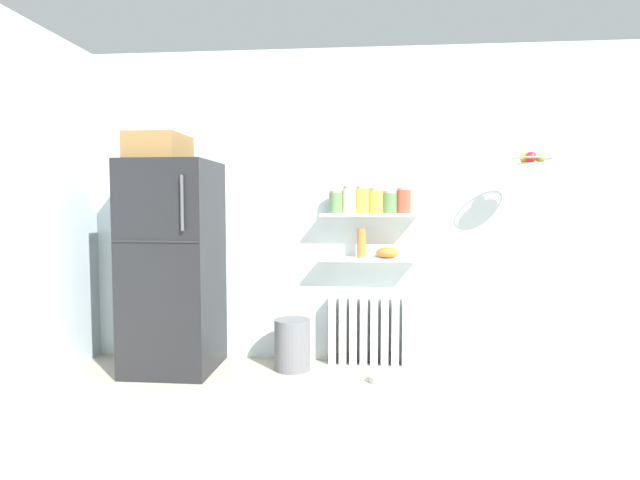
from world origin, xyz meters
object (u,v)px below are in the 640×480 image
(storage_jar_1, at_px, (349,200))
(storage_jar_4, at_px, (390,202))
(storage_jar_5, at_px, (404,201))
(storage_jar_2, at_px, (363,200))
(shelf_bowl, at_px, (388,253))
(hanging_fruit_basket, at_px, (532,159))
(trash_bin, at_px, (292,344))
(pet_food_bowl, at_px, (380,379))
(radiator, at_px, (369,331))
(refrigerator, at_px, (173,260))
(storage_jar_0, at_px, (336,202))
(vase, at_px, (361,243))
(storage_jar_3, at_px, (376,201))

(storage_jar_1, bearing_deg, storage_jar_4, 0.00)
(storage_jar_5, bearing_deg, storage_jar_4, 180.00)
(storage_jar_2, height_order, shelf_bowl, storage_jar_2)
(hanging_fruit_basket, bearing_deg, shelf_bowl, 166.53)
(trash_bin, xyz_separation_m, pet_food_bowl, (0.70, -0.24, -0.18))
(radiator, relative_size, storage_jar_1, 3.02)
(trash_bin, distance_m, hanging_fruit_basket, 2.31)
(refrigerator, distance_m, storage_jar_5, 1.91)
(refrigerator, distance_m, trash_bin, 1.17)
(radiator, relative_size, storage_jar_2, 3.04)
(radiator, xyz_separation_m, storage_jar_0, (-0.27, -0.03, 1.06))
(storage_jar_4, xyz_separation_m, shelf_bowl, (-0.02, 0.00, -0.41))
(storage_jar_5, height_order, trash_bin, storage_jar_5)
(vase, height_order, trash_bin, vase)
(storage_jar_0, distance_m, vase, 0.39)
(refrigerator, distance_m, pet_food_bowl, 1.86)
(pet_food_bowl, bearing_deg, storage_jar_0, 131.00)
(radiator, xyz_separation_m, storage_jar_5, (0.27, -0.03, 1.07))
(shelf_bowl, height_order, hanging_fruit_basket, hanging_fruit_basket)
(storage_jar_5, bearing_deg, storage_jar_0, 180.00)
(storage_jar_5, relative_size, vase, 0.87)
(radiator, height_order, pet_food_bowl, radiator)
(storage_jar_3, bearing_deg, pet_food_bowl, -85.44)
(vase, bearing_deg, hanging_fruit_basket, -11.24)
(vase, bearing_deg, shelf_bowl, 0.00)
(storage_jar_5, bearing_deg, storage_jar_1, 180.00)
(storage_jar_1, relative_size, storage_jar_3, 1.08)
(storage_jar_0, xyz_separation_m, storage_jar_4, (0.43, 0.00, -0.00))
(storage_jar_2, relative_size, storage_jar_3, 1.07)
(storage_jar_2, bearing_deg, storage_jar_4, 0.00)
(refrigerator, height_order, storage_jar_3, refrigerator)
(radiator, height_order, storage_jar_2, storage_jar_2)
(storage_jar_3, bearing_deg, storage_jar_0, 180.00)
(storage_jar_1, bearing_deg, storage_jar_5, -0.00)
(storage_jar_2, height_order, storage_jar_5, storage_jar_2)
(radiator, distance_m, shelf_bowl, 0.67)
(storage_jar_2, relative_size, trash_bin, 0.54)
(vase, xyz_separation_m, trash_bin, (-0.54, -0.17, -0.80))
(storage_jar_3, xyz_separation_m, vase, (-0.12, 0.00, -0.34))
(storage_jar_2, bearing_deg, vase, 180.00)
(storage_jar_4, height_order, pet_food_bowl, storage_jar_4)
(storage_jar_4, distance_m, storage_jar_5, 0.11)
(storage_jar_3, distance_m, storage_jar_4, 0.11)
(storage_jar_4, distance_m, hanging_fruit_basket, 1.10)
(storage_jar_3, distance_m, trash_bin, 1.34)
(storage_jar_1, height_order, trash_bin, storage_jar_1)
(radiator, xyz_separation_m, trash_bin, (-0.61, -0.20, -0.07))
(storage_jar_3, distance_m, shelf_bowl, 0.43)
(trash_bin, bearing_deg, vase, 17.78)
(storage_jar_4, bearing_deg, storage_jar_5, -0.00)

